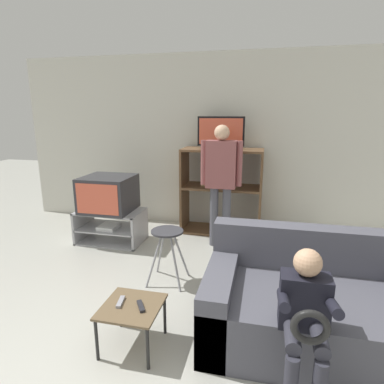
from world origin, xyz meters
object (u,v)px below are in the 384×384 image
(television_flat, at_px, (221,134))
(snack_table, at_px, (132,310))
(couch, at_px, (311,307))
(remote_control_black, at_px, (141,306))
(remote_control_white, at_px, (121,302))
(tv_stand, at_px, (111,226))
(person_standing_adult, at_px, (221,175))
(person_seated_child, at_px, (305,314))
(media_shelf, at_px, (221,190))
(television_main, at_px, (108,194))
(folding_stool, at_px, (167,240))

(television_flat, height_order, snack_table, television_flat)
(television_flat, bearing_deg, couch, -64.66)
(remote_control_black, distance_m, remote_control_white, 0.17)
(tv_stand, height_order, television_flat, television_flat)
(tv_stand, distance_m, person_standing_adult, 1.68)
(tv_stand, relative_size, person_standing_adult, 0.55)
(person_seated_child, bearing_deg, couch, 77.54)
(media_shelf, height_order, remote_control_black, media_shelf)
(snack_table, bearing_deg, television_main, 121.02)
(snack_table, distance_m, remote_control_white, 0.11)
(remote_control_black, height_order, couch, couch)
(folding_stool, xyz_separation_m, couch, (1.35, -0.60, -0.19))
(person_standing_adult, bearing_deg, remote_control_white, -102.65)
(tv_stand, height_order, person_standing_adult, person_standing_adult)
(television_flat, xyz_separation_m, snack_table, (-0.28, -2.58, -1.15))
(couch, distance_m, person_standing_adult, 2.04)
(television_main, bearing_deg, folding_stool, -38.83)
(media_shelf, height_order, television_flat, television_flat)
(snack_table, height_order, remote_control_white, remote_control_white)
(snack_table, xyz_separation_m, remote_control_black, (0.08, -0.01, 0.05))
(person_seated_child, bearing_deg, media_shelf, 107.76)
(person_standing_adult, xyz_separation_m, person_seated_child, (0.82, -2.23, -0.40))
(remote_control_black, bearing_deg, snack_table, 142.09)
(media_shelf, distance_m, couch, 2.44)
(remote_control_white, bearing_deg, tv_stand, 108.50)
(snack_table, bearing_deg, person_seated_child, -7.99)
(television_main, bearing_deg, media_shelf, 26.16)
(television_main, xyz_separation_m, remote_control_white, (1.04, -1.87, -0.32))
(person_seated_child, bearing_deg, remote_control_white, 172.14)
(media_shelf, height_order, couch, media_shelf)
(person_standing_adult, bearing_deg, remote_control_black, -98.03)
(television_flat, distance_m, remote_control_black, 2.82)
(remote_control_white, xyz_separation_m, person_standing_adult, (0.46, 2.06, 0.61))
(remote_control_black, relative_size, person_seated_child, 0.15)
(media_shelf, xyz_separation_m, television_flat, (-0.03, -0.01, 0.82))
(media_shelf, relative_size, remote_control_black, 8.65)
(tv_stand, relative_size, person_seated_child, 0.93)
(remote_control_black, height_order, person_seated_child, person_seated_child)
(television_flat, relative_size, person_seated_child, 0.69)
(folding_stool, bearing_deg, couch, -24.04)
(television_main, height_order, person_standing_adult, person_standing_adult)
(media_shelf, height_order, snack_table, media_shelf)
(media_shelf, distance_m, remote_control_white, 2.63)
(tv_stand, relative_size, media_shelf, 0.71)
(person_standing_adult, distance_m, person_seated_child, 2.41)
(television_main, relative_size, person_seated_child, 0.69)
(snack_table, xyz_separation_m, person_seated_child, (1.19, -0.17, 0.26))
(remote_control_white, distance_m, person_seated_child, 1.32)
(tv_stand, height_order, person_seated_child, person_seated_child)
(television_flat, bearing_deg, person_standing_adult, -80.58)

